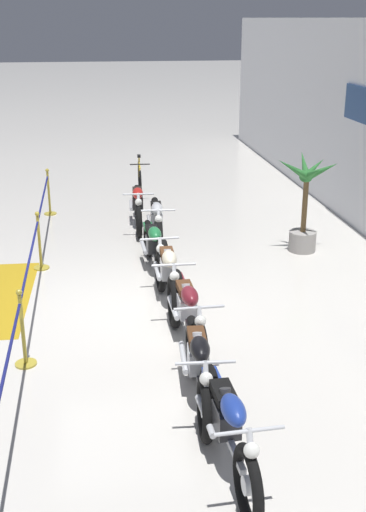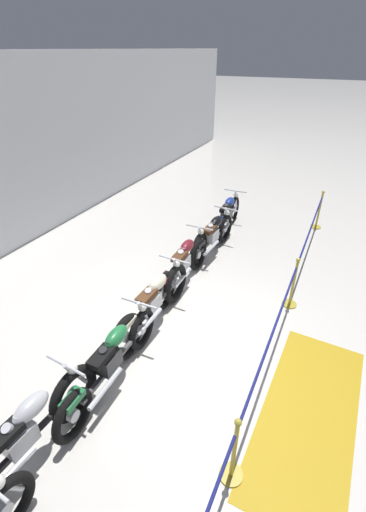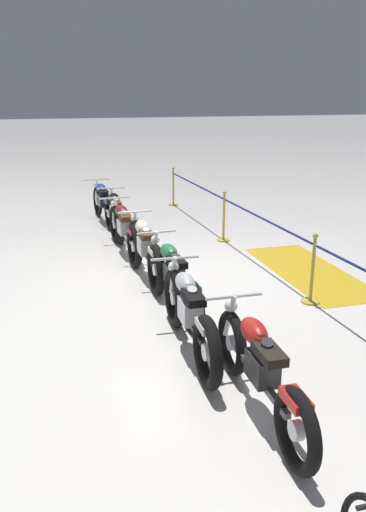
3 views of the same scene
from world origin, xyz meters
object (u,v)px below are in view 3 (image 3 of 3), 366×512
(motorcycle_cream_3, at_px, (145,249))
(floor_banner, at_px, (309,271))
(stanchion_mid_left, at_px, (312,279))
(stanchion_far_right, at_px, (173,192))
(motorcycle_red_0, at_px, (260,370))
(motorcycle_green_2, at_px, (173,276))
(motorcycle_blue_6, at_px, (103,202))
(stanchion_far_left, at_px, (299,246))
(stanchion_mid_right, at_px, (224,224))
(motorcycle_silver_1, at_px, (189,315))
(motorcycle_black_5, at_px, (116,214))
(motorcycle_maroon_4, at_px, (124,230))

(motorcycle_cream_3, bearing_deg, floor_banner, -102.70)
(stanchion_mid_left, height_order, floor_banner, stanchion_mid_left)
(stanchion_far_right, bearing_deg, motorcycle_red_0, 168.43)
(motorcycle_green_2, distance_m, motorcycle_blue_6, 5.30)
(motorcycle_green_2, height_order, stanchion_far_left, stanchion_far_left)
(stanchion_mid_right, bearing_deg, floor_banner, -162.70)
(motorcycle_green_2, xyz_separation_m, stanchion_far_right, (6.63, -1.97, -0.10))
(motorcycle_silver_1, height_order, stanchion_mid_left, stanchion_mid_left)
(motorcycle_blue_6, distance_m, stanchion_mid_right, 3.19)
(motorcycle_silver_1, xyz_separation_m, stanchion_far_right, (7.98, -2.17, -0.12))
(motorcycle_green_2, relative_size, stanchion_far_right, 2.24)
(motorcycle_silver_1, height_order, motorcycle_black_5, motorcycle_silver_1)
(motorcycle_cream_3, xyz_separation_m, motorcycle_maroon_4, (1.37, 0.08, -0.01))
(motorcycle_green_2, relative_size, motorcycle_maroon_4, 0.97)
(motorcycle_red_0, distance_m, motorcycle_green_2, 2.69)
(stanchion_far_left, bearing_deg, motorcycle_cream_3, 56.13)
(stanchion_mid_right, bearing_deg, motorcycle_black_5, 61.04)
(motorcycle_red_0, xyz_separation_m, stanchion_far_right, (9.31, -1.91, -0.11))
(motorcycle_silver_1, bearing_deg, motorcycle_maroon_4, -0.36)
(motorcycle_black_5, xyz_separation_m, stanchion_far_left, (-4.13, -2.05, 0.28))
(motorcycle_blue_6, bearing_deg, stanchion_far_right, -58.08)
(stanchion_far_right, bearing_deg, motorcycle_green_2, 163.48)
(motorcycle_blue_6, xyz_separation_m, stanchion_far_right, (1.33, -2.13, -0.12))
(motorcycle_black_5, bearing_deg, motorcycle_blue_6, 3.84)
(motorcycle_red_0, bearing_deg, motorcycle_blue_6, 1.63)
(motorcycle_maroon_4, distance_m, motorcycle_black_5, 1.38)
(motorcycle_black_5, bearing_deg, stanchion_far_left, -153.55)
(motorcycle_green_2, bearing_deg, stanchion_mid_right, -33.79)
(motorcycle_blue_6, xyz_separation_m, stanchion_mid_right, (-2.36, -2.13, -0.12))
(motorcycle_maroon_4, bearing_deg, stanchion_mid_left, -146.05)
(motorcycle_silver_1, height_order, stanchion_mid_right, stanchion_mid_right)
(motorcycle_cream_3, height_order, motorcycle_blue_6, motorcycle_cream_3)
(stanchion_far_right, xyz_separation_m, floor_banner, (-5.92, -0.69, -0.35))
(motorcycle_green_2, relative_size, stanchion_far_left, 0.22)
(floor_banner, bearing_deg, motorcycle_silver_1, 127.80)
(motorcycle_red_0, bearing_deg, motorcycle_silver_1, 10.99)
(stanchion_mid_right, bearing_deg, stanchion_far_left, 180.00)
(motorcycle_green_2, relative_size, motorcycle_black_5, 1.09)
(motorcycle_cream_3, relative_size, stanchion_mid_right, 2.25)
(motorcycle_maroon_4, xyz_separation_m, stanchion_far_right, (3.93, -2.14, -0.11))
(motorcycle_green_2, height_order, floor_banner, motorcycle_green_2)
(motorcycle_black_5, relative_size, stanchion_far_left, 0.21)
(stanchion_far_left, bearing_deg, floor_banner, -42.43)
(motorcycle_silver_1, height_order, floor_banner, motorcycle_silver_1)
(floor_banner, bearing_deg, motorcycle_blue_6, 33.66)
(motorcycle_black_5, height_order, stanchion_far_right, stanchion_far_right)
(motorcycle_red_0, relative_size, motorcycle_green_2, 0.95)
(motorcycle_silver_1, xyz_separation_m, stanchion_mid_right, (4.29, -2.17, -0.12))
(motorcycle_cream_3, distance_m, motorcycle_maroon_4, 1.37)
(stanchion_mid_left, bearing_deg, motorcycle_cream_3, 48.67)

